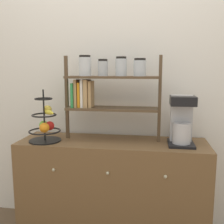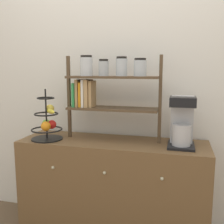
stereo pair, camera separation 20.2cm
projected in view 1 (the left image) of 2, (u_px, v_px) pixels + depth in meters
wall_back at (117, 75)px, 2.23m from camera, size 7.00×0.05×2.60m
sideboard at (112, 188)px, 2.12m from camera, size 1.47×0.45×0.79m
coffee_maker at (181, 120)px, 1.95m from camera, size 0.19×0.23×0.37m
fruit_stand at (45, 124)px, 2.04m from camera, size 0.25×0.25×0.41m
shelf_hutch at (104, 85)px, 2.04m from camera, size 0.76×0.20×0.67m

